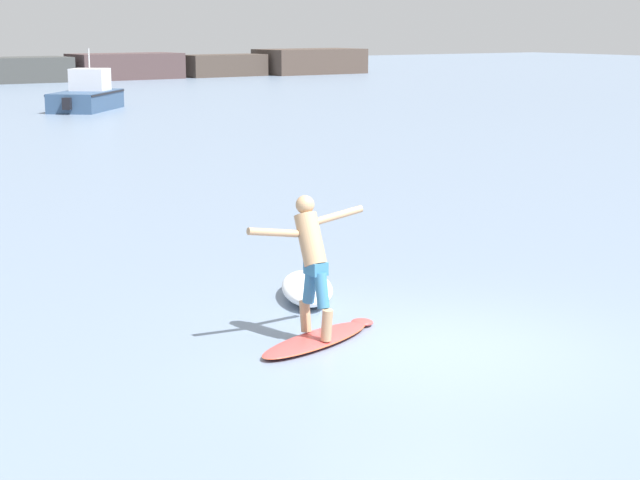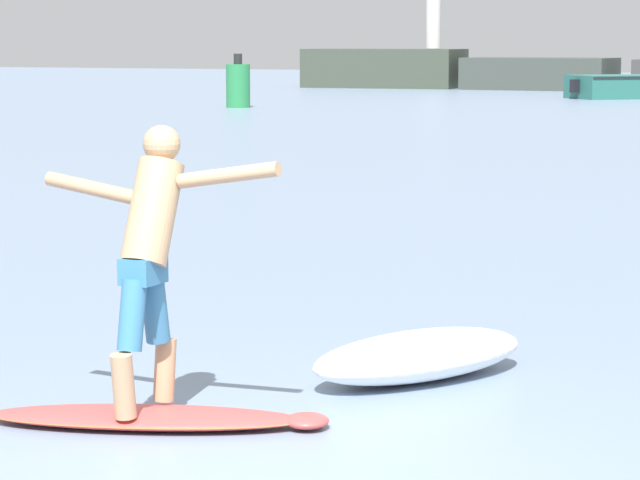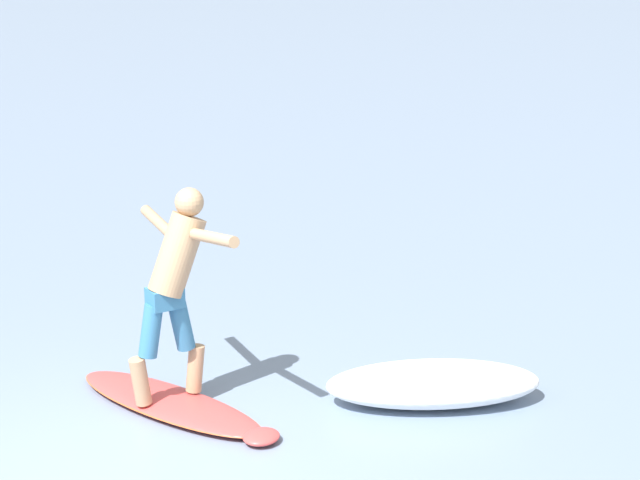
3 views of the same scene
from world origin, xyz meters
TOP-DOWN VIEW (x-y plane):
  - surfboard at (-1.05, 0.91)m, footprint 2.12×1.17m
  - surfer at (-1.09, 1.00)m, footprint 1.63×0.70m
  - small_boat_offshore at (-9.74, 53.68)m, footprint 5.52×5.39m
  - channel_marker_buoy at (-20.47, 39.57)m, footprint 0.83×0.83m
  - wave_foam_at_tail at (-0.02, 2.77)m, footprint 1.47×1.89m

SIDE VIEW (x-z plane):
  - surfboard at x=-1.05m, z-range -0.07..0.16m
  - wave_foam_at_tail at x=-0.02m, z-range 0.00..0.33m
  - small_boat_offshore at x=-9.74m, z-range 0.03..0.96m
  - channel_marker_buoy at x=-20.47m, z-range -0.15..1.69m
  - surfer at x=-1.09m, z-range 0.25..1.96m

